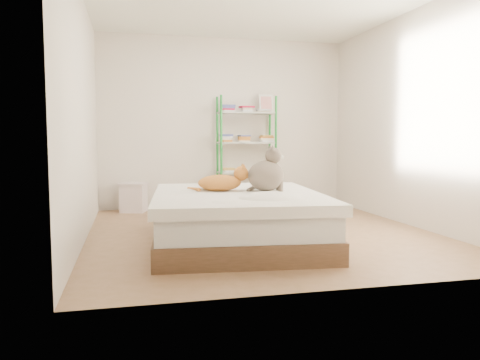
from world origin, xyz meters
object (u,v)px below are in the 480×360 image
object	(u,v)px
grey_cat	(266,169)
white_bin	(134,197)
shelf_unit	(247,152)
cardboard_box	(298,208)
orange_cat	(220,181)
bed	(237,218)

from	to	relation	value
grey_cat	white_bin	distance (m)	2.72
shelf_unit	white_bin	distance (m)	1.82
shelf_unit	cardboard_box	world-z (taller)	shelf_unit
orange_cat	cardboard_box	size ratio (longest dim) A/B	1.02
shelf_unit	orange_cat	bearing A→B (deg)	-110.75
bed	orange_cat	bearing A→B (deg)	133.61
shelf_unit	white_bin	size ratio (longest dim) A/B	3.94
orange_cat	white_bin	distance (m)	2.39
orange_cat	white_bin	world-z (taller)	orange_cat
bed	cardboard_box	distance (m)	1.53
shelf_unit	cardboard_box	size ratio (longest dim) A/B	3.36
grey_cat	white_bin	size ratio (longest dim) A/B	1.03
orange_cat	grey_cat	size ratio (longest dim) A/B	1.16
orange_cat	shelf_unit	size ratio (longest dim) A/B	0.30
white_bin	cardboard_box	bearing A→B (deg)	-31.67
grey_cat	bed	bearing A→B (deg)	104.38
grey_cat	white_bin	xyz separation A→B (m)	(-1.32, 2.31, -0.53)
bed	shelf_unit	xyz separation A→B (m)	(0.70, 2.40, 0.60)
cardboard_box	white_bin	world-z (taller)	white_bin
cardboard_box	shelf_unit	bearing A→B (deg)	112.68
bed	cardboard_box	xyz separation A→B (m)	(1.05, 1.11, -0.09)
bed	cardboard_box	bearing A→B (deg)	52.13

